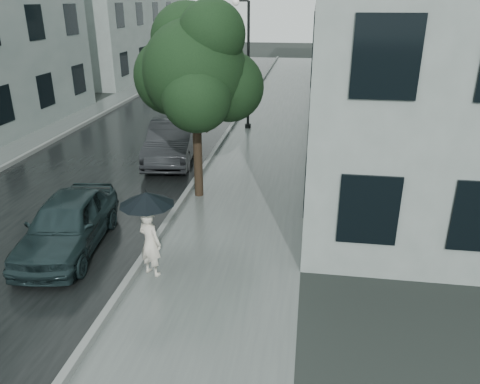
% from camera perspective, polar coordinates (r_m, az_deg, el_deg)
% --- Properties ---
extents(ground, '(120.00, 120.00, 0.00)m').
position_cam_1_polar(ground, '(9.50, -5.42, -13.50)').
color(ground, black).
rests_on(ground, ground).
extents(sidewalk, '(3.50, 60.00, 0.01)m').
position_cam_1_polar(sidewalk, '(20.29, 3.33, 6.53)').
color(sidewalk, slate).
rests_on(sidewalk, ground).
extents(kerb_near, '(0.15, 60.00, 0.15)m').
position_cam_1_polar(kerb_near, '(20.51, -1.78, 6.94)').
color(kerb_near, slate).
rests_on(kerb_near, ground).
extents(asphalt_road, '(6.85, 60.00, 0.00)m').
position_cam_1_polar(asphalt_road, '(21.42, -11.10, 7.00)').
color(asphalt_road, black).
rests_on(asphalt_road, ground).
extents(kerb_far, '(0.15, 60.00, 0.15)m').
position_cam_1_polar(kerb_far, '(22.80, -19.51, 7.25)').
color(kerb_far, slate).
rests_on(kerb_far, ground).
extents(sidewalk_far, '(1.70, 60.00, 0.01)m').
position_cam_1_polar(sidewalk_far, '(23.26, -21.53, 7.08)').
color(sidewalk_far, '#4C5451').
rests_on(sidewalk_far, ground).
extents(building_near, '(7.02, 36.00, 9.00)m').
position_cam_1_polar(building_near, '(27.17, 16.91, 19.34)').
color(building_near, '#909D99').
rests_on(building_near, ground).
extents(building_far_b, '(7.02, 18.00, 8.00)m').
position_cam_1_polar(building_far_b, '(40.65, -15.13, 19.56)').
color(building_far_b, '#909D99').
rests_on(building_far_b, ground).
extents(pedestrian, '(0.65, 0.55, 1.50)m').
position_cam_1_polar(pedestrian, '(10.19, -10.89, -6.12)').
color(pedestrian, silver).
rests_on(pedestrian, sidewalk).
extents(umbrella, '(1.46, 1.46, 1.05)m').
position_cam_1_polar(umbrella, '(9.73, -11.33, -0.78)').
color(umbrella, black).
rests_on(umbrella, ground).
extents(street_tree, '(3.79, 3.44, 5.60)m').
position_cam_1_polar(street_tree, '(13.50, -5.42, 14.67)').
color(street_tree, '#332619').
rests_on(street_tree, ground).
extents(lamp_post, '(0.85, 0.32, 5.61)m').
position_cam_1_polar(lamp_post, '(21.44, 0.62, 16.12)').
color(lamp_post, black).
rests_on(lamp_post, ground).
extents(car_near, '(2.00, 4.05, 1.33)m').
position_cam_1_polar(car_near, '(11.77, -20.27, -3.60)').
color(car_near, '#1A2B2D').
rests_on(car_near, ground).
extents(car_far, '(2.12, 4.59, 1.46)m').
position_cam_1_polar(car_far, '(17.48, -8.28, 6.20)').
color(car_far, '#212326').
rests_on(car_far, ground).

